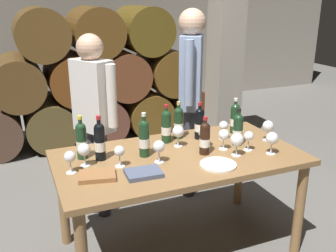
# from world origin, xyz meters

# --- Properties ---
(ground_plane) EXTENTS (14.00, 14.00, 0.00)m
(ground_plane) POSITION_xyz_m (0.00, 0.00, 0.00)
(ground_plane) COLOR #66635E
(cellar_back_wall) EXTENTS (10.00, 0.24, 2.80)m
(cellar_back_wall) POSITION_xyz_m (0.00, 4.20, 1.40)
(cellar_back_wall) COLOR gray
(cellar_back_wall) RESTS_ON ground_plane
(barrel_stack) EXTENTS (3.12, 0.90, 1.69)m
(barrel_stack) POSITION_xyz_m (0.00, 2.60, 0.75)
(barrel_stack) COLOR #4F3629
(barrel_stack) RESTS_ON ground_plane
(stone_pillar) EXTENTS (0.32, 0.32, 2.60)m
(stone_pillar) POSITION_xyz_m (1.30, 1.60, 1.30)
(stone_pillar) COLOR gray
(stone_pillar) RESTS_ON ground_plane
(dining_table) EXTENTS (1.70, 0.90, 0.76)m
(dining_table) POSITION_xyz_m (0.00, 0.00, 0.67)
(dining_table) COLOR olive
(dining_table) RESTS_ON ground_plane
(wine_bottle_0) EXTENTS (0.07, 0.07, 0.29)m
(wine_bottle_0) POSITION_xyz_m (0.14, 0.31, 0.89)
(wine_bottle_0) COLOR #19381E
(wine_bottle_0) RESTS_ON dining_table
(wine_bottle_1) EXTENTS (0.07, 0.07, 0.31)m
(wine_bottle_1) POSITION_xyz_m (-0.23, 0.08, 0.89)
(wine_bottle_1) COLOR #19381E
(wine_bottle_1) RESTS_ON dining_table
(wine_bottle_2) EXTENTS (0.07, 0.07, 0.30)m
(wine_bottle_2) POSITION_xyz_m (0.01, 0.26, 0.89)
(wine_bottle_2) COLOR #19381E
(wine_bottle_2) RESTS_ON dining_table
(wine_bottle_3) EXTENTS (0.07, 0.07, 0.30)m
(wine_bottle_3) POSITION_xyz_m (-0.63, 0.20, 0.89)
(wine_bottle_3) COLOR #19381E
(wine_bottle_3) RESTS_ON dining_table
(wine_bottle_4) EXTENTS (0.07, 0.07, 0.31)m
(wine_bottle_4) POSITION_xyz_m (-0.52, 0.14, 0.89)
(wine_bottle_4) COLOR black
(wine_bottle_4) RESTS_ON dining_table
(wine_bottle_5) EXTENTS (0.07, 0.07, 0.27)m
(wine_bottle_5) POSITION_xyz_m (0.17, -0.05, 0.88)
(wine_bottle_5) COLOR black
(wine_bottle_5) RESTS_ON dining_table
(wine_bottle_6) EXTENTS (0.07, 0.07, 0.28)m
(wine_bottle_6) POSITION_xyz_m (0.48, 0.01, 0.88)
(wine_bottle_6) COLOR #19381E
(wine_bottle_6) RESTS_ON dining_table
(wine_bottle_7) EXTENTS (0.07, 0.07, 0.29)m
(wine_bottle_7) POSITION_xyz_m (0.28, 0.24, 0.88)
(wine_bottle_7) COLOR black
(wine_bottle_7) RESTS_ON dining_table
(wine_bottle_8) EXTENTS (0.07, 0.07, 0.29)m
(wine_bottle_8) POSITION_xyz_m (0.60, 0.25, 0.88)
(wine_bottle_8) COLOR #19381E
(wine_bottle_8) RESTS_ON dining_table
(wine_glass_0) EXTENTS (0.07, 0.07, 0.14)m
(wine_glass_0) POSITION_xyz_m (-0.43, -0.03, 0.86)
(wine_glass_0) COLOR white
(wine_glass_0) RESTS_ON dining_table
(wine_glass_1) EXTENTS (0.08, 0.08, 0.15)m
(wine_glass_1) POSITION_xyz_m (0.34, -0.03, 0.87)
(wine_glass_1) COLOR white
(wine_glass_1) RESTS_ON dining_table
(wine_glass_2) EXTENTS (0.09, 0.09, 0.16)m
(wine_glass_2) POSITION_xyz_m (0.36, -0.16, 0.87)
(wine_glass_2) COLOR white
(wine_glass_2) RESTS_ON dining_table
(wine_glass_3) EXTENTS (0.08, 0.08, 0.15)m
(wine_glass_3) POSITION_xyz_m (-0.17, -0.06, 0.87)
(wine_glass_3) COLOR white
(wine_glass_3) RESTS_ON dining_table
(wine_glass_4) EXTENTS (0.07, 0.07, 0.15)m
(wine_glass_4) POSITION_xyz_m (-0.74, -0.00, 0.86)
(wine_glass_4) COLOR white
(wine_glass_4) RESTS_ON dining_table
(wine_glass_5) EXTENTS (0.09, 0.09, 0.16)m
(wine_glass_5) POSITION_xyz_m (0.74, -0.00, 0.87)
(wine_glass_5) COLOR white
(wine_glass_5) RESTS_ON dining_table
(wine_glass_6) EXTENTS (0.07, 0.07, 0.14)m
(wine_glass_6) POSITION_xyz_m (0.49, -0.11, 0.86)
(wine_glass_6) COLOR white
(wine_glass_6) RESTS_ON dining_table
(wine_glass_7) EXTENTS (0.09, 0.09, 0.16)m
(wine_glass_7) POSITION_xyz_m (0.60, -0.23, 0.87)
(wine_glass_7) COLOR white
(wine_glass_7) RESTS_ON dining_table
(wine_glass_8) EXTENTS (0.09, 0.09, 0.16)m
(wine_glass_8) POSITION_xyz_m (0.06, 0.15, 0.87)
(wine_glass_8) COLOR white
(wine_glass_8) RESTS_ON dining_table
(wine_glass_9) EXTENTS (0.07, 0.07, 0.14)m
(wine_glass_9) POSITION_xyz_m (0.44, 0.16, 0.86)
(wine_glass_9) COLOR white
(wine_glass_9) RESTS_ON dining_table
(wine_glass_10) EXTENTS (0.09, 0.09, 0.16)m
(wine_glass_10) POSITION_xyz_m (0.23, 0.07, 0.87)
(wine_glass_10) COLOR white
(wine_glass_10) RESTS_ON dining_table
(wine_glass_11) EXTENTS (0.08, 0.08, 0.16)m
(wine_glass_11) POSITION_xyz_m (-0.64, 0.07, 0.87)
(wine_glass_11) COLOR white
(wine_glass_11) RESTS_ON dining_table
(tasting_notebook) EXTENTS (0.23, 0.17, 0.03)m
(tasting_notebook) POSITION_xyz_m (-0.33, -0.20, 0.77)
(tasting_notebook) COLOR #4C5670
(tasting_notebook) RESTS_ON dining_table
(leather_ledger) EXTENTS (0.25, 0.20, 0.03)m
(leather_ledger) POSITION_xyz_m (-0.60, -0.13, 0.77)
(leather_ledger) COLOR #936038
(leather_ledger) RESTS_ON dining_table
(serving_plate) EXTENTS (0.24, 0.24, 0.01)m
(serving_plate) POSITION_xyz_m (0.16, -0.26, 0.77)
(serving_plate) COLOR white
(serving_plate) RESTS_ON dining_table
(sommelier_presenting) EXTENTS (0.32, 0.44, 1.72)m
(sommelier_presenting) POSITION_xyz_m (0.45, 0.75, 1.04)
(sommelier_presenting) COLOR #383842
(sommelier_presenting) RESTS_ON ground_plane
(taster_seated_left) EXTENTS (0.32, 0.44, 1.54)m
(taster_seated_left) POSITION_xyz_m (-0.43, 0.72, 0.92)
(taster_seated_left) COLOR #383842
(taster_seated_left) RESTS_ON ground_plane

